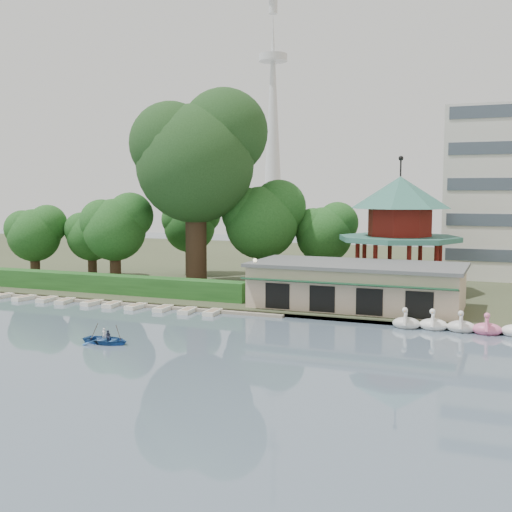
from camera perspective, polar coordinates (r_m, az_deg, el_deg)
The scene contains 14 objects.
ground_plane at distance 41.82m, azimuth -12.00°, elevation -9.06°, with size 220.00×220.00×0.00m, color slate.
shore at distance 89.04m, azimuth 7.00°, elevation -0.98°, with size 220.00×70.00×0.40m, color #424930.
embankment at distance 56.59m, azimuth -2.15°, elevation -4.88°, with size 220.00×0.60×0.30m, color gray.
dock at distance 62.31m, azimuth -12.34°, elevation -4.05°, with size 34.00×1.60×0.24m, color gray.
boathouse at distance 57.47m, azimuth 8.92°, elevation -2.54°, with size 18.60×9.39×3.90m.
pavilion at distance 66.40m, azimuth 12.64°, elevation 2.94°, with size 12.40×12.40×13.50m.
broadcast_tower at distance 186.61m, azimuth 1.51°, elevation 12.98°, with size 8.00×8.00×96.00m.
hedge at distance 66.50m, azimuth -12.90°, elevation -2.42°, with size 30.00×2.00×1.80m, color #245A21.
lamp_post at distance 57.05m, azimuth -0.09°, elevation -1.55°, with size 0.36×0.36×4.28m.
big_tree at distance 69.38m, azimuth -5.22°, elevation 9.05°, with size 13.86×12.92×21.23m.
small_trees at distance 73.68m, azimuth -6.52°, elevation 2.72°, with size 39.89×16.73×11.49m.
swan_boats at distance 51.18m, azimuth 18.97°, elevation -6.06°, with size 13.04×2.05×1.92m.
moored_rowboats at distance 62.31m, azimuth -14.58°, elevation -4.05°, with size 27.06×2.72×0.36m.
rowboat_with_passengers at distance 46.41m, azimuth -13.18°, elevation -6.98°, with size 4.77×3.43×2.01m.
Camera 1 is at (22.74, -33.45, 10.63)m, focal length 45.00 mm.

